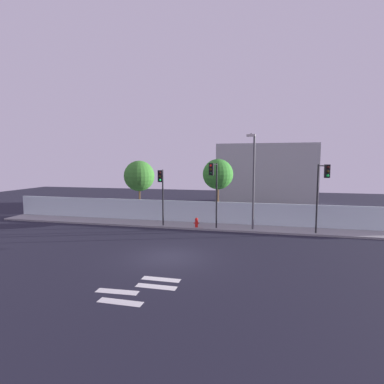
% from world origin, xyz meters
% --- Properties ---
extents(ground_plane, '(80.00, 80.00, 0.00)m').
position_xyz_m(ground_plane, '(0.00, 0.00, 0.00)').
color(ground_plane, black).
extents(sidewalk, '(36.00, 2.40, 0.15)m').
position_xyz_m(sidewalk, '(0.00, 8.20, 0.07)').
color(sidewalk, gray).
rests_on(sidewalk, ground).
extents(perimeter_wall, '(36.00, 0.18, 1.80)m').
position_xyz_m(perimeter_wall, '(0.00, 9.49, 1.05)').
color(perimeter_wall, silver).
rests_on(perimeter_wall, sidewalk).
extents(crosswalk_marking, '(3.21, 3.00, 0.01)m').
position_xyz_m(crosswalk_marking, '(0.17, -4.53, 0.00)').
color(crosswalk_marking, silver).
rests_on(crosswalk_marking, ground).
extents(traffic_light_left, '(0.50, 1.29, 5.08)m').
position_xyz_m(traffic_light_left, '(1.40, 7.01, 3.83)').
color(traffic_light_left, black).
rests_on(traffic_light_left, sidewalk).
extents(traffic_light_center, '(0.51, 1.68, 4.54)m').
position_xyz_m(traffic_light_center, '(-2.72, 6.77, 3.48)').
color(traffic_light_center, black).
rests_on(traffic_light_center, sidewalk).
extents(traffic_light_right, '(0.58, 1.73, 5.00)m').
position_xyz_m(traffic_light_right, '(9.06, 6.77, 3.80)').
color(traffic_light_right, black).
rests_on(traffic_light_right, sidewalk).
extents(street_lamp_curbside, '(0.62, 2.22, 7.14)m').
position_xyz_m(street_lamp_curbside, '(4.31, 7.46, 4.38)').
color(street_lamp_curbside, '#4C4C51').
rests_on(street_lamp_curbside, sidewalk).
extents(fire_hydrant, '(0.44, 0.26, 0.76)m').
position_xyz_m(fire_hydrant, '(-0.04, 7.41, 0.56)').
color(fire_hydrant, red).
rests_on(fire_hydrant, sidewalk).
extents(roadside_tree_leftmost, '(2.84, 2.84, 5.42)m').
position_xyz_m(roadside_tree_leftmost, '(-6.24, 10.71, 3.99)').
color(roadside_tree_leftmost, brown).
rests_on(roadside_tree_leftmost, ground).
extents(roadside_tree_midleft, '(2.67, 2.67, 5.57)m').
position_xyz_m(roadside_tree_midleft, '(1.15, 10.71, 4.22)').
color(roadside_tree_midleft, brown).
rests_on(roadside_tree_midleft, ground).
extents(low_building_distant, '(11.64, 6.00, 7.42)m').
position_xyz_m(low_building_distant, '(5.23, 23.49, 3.71)').
color(low_building_distant, '#A3A3A3').
rests_on(low_building_distant, ground).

